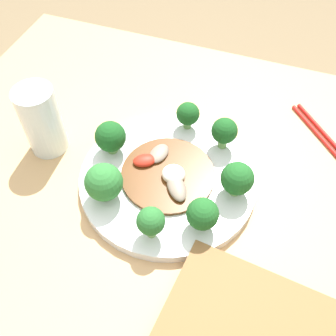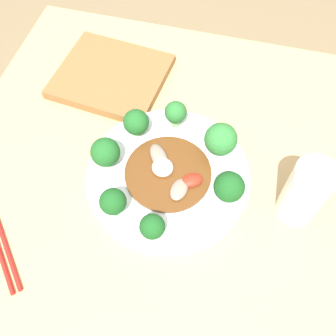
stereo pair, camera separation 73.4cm
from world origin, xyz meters
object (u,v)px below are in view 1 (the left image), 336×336
broccoli_northeast (104,182)px  broccoli_east (110,137)px  broccoli_west (237,179)px  stirfry_center (168,173)px  broccoli_south (188,114)px  broccoli_north (151,222)px  broccoli_southwest (224,131)px  plate (168,179)px  broccoli_northwest (203,214)px  chopsticks (334,148)px  drinking_glass (42,121)px

broccoli_northeast → broccoli_east: 0.09m
broccoli_west → stirfry_center: broccoli_west is taller
broccoli_south → stirfry_center: (-0.00, 0.12, -0.03)m
broccoli_west → stirfry_center: (0.11, 0.01, -0.03)m
broccoli_north → stirfry_center: 0.11m
broccoli_east → broccoli_west: (-0.22, 0.01, 0.00)m
broccoli_east → broccoli_southwest: bearing=-157.1°
broccoli_southwest → broccoli_north: 0.21m
broccoli_east → plate: bearing=170.1°
broccoli_southwest → broccoli_west: bearing=116.3°
broccoli_northwest → chopsticks: bearing=-126.6°
broccoli_south → chopsticks: 0.27m
plate → chopsticks: 0.30m
broccoli_south → drinking_glass: 0.25m
broccoli_northeast → broccoli_southwest: bearing=-131.5°
stirfry_center → drinking_glass: size_ratio=1.21×
broccoli_southwest → broccoli_north: (0.05, 0.20, -0.00)m
plate → broccoli_northeast: size_ratio=4.38×
broccoli_southwest → chopsticks: bearing=-158.6°
broccoli_north → chopsticks: (-0.24, -0.27, -0.05)m
drinking_glass → chopsticks: bearing=-161.4°
stirfry_center → chopsticks: bearing=-146.9°
broccoli_northwest → broccoli_south: 0.20m
plate → broccoli_northeast: broccoli_northeast is taller
broccoli_southwest → broccoli_northeast: 0.22m
broccoli_north → broccoli_east: bearing=-46.5°
broccoli_west → plate: bearing=2.7°
broccoli_north → broccoli_southwest: bearing=-104.8°
plate → broccoli_west: size_ratio=4.71×
broccoli_south → broccoli_north: bearing=94.5°
broccoli_northwest → plate: bearing=-42.5°
broccoli_east → stirfry_center: bearing=169.9°
broccoli_south → chopsticks: broccoli_south is taller
broccoli_east → broccoli_west: same height
plate → broccoli_north: (-0.01, 0.11, 0.04)m
broccoli_southwest → chopsticks: size_ratio=0.32×
broccoli_northeast → drinking_glass: 0.17m
broccoli_north → drinking_glass: (0.24, -0.11, 0.01)m
broccoli_northeast → drinking_glass: (0.15, -0.07, 0.01)m
stirfry_center → broccoli_northeast: bearing=42.3°
plate → broccoli_east: 0.12m
stirfry_center → broccoli_west: bearing=-177.2°
broccoli_south → broccoli_east: broccoli_east is taller
broccoli_south → broccoli_north: (-0.02, 0.22, 0.00)m
broccoli_southwest → chopsticks: (-0.19, -0.07, -0.05)m
broccoli_northwest → broccoli_west: size_ratio=0.94×
broccoli_southwest → drinking_glass: size_ratio=0.47×
plate → broccoli_northeast: bearing=42.2°
broccoli_south → broccoli_northeast: bearing=68.5°
broccoli_northeast → stirfry_center: size_ratio=0.43×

